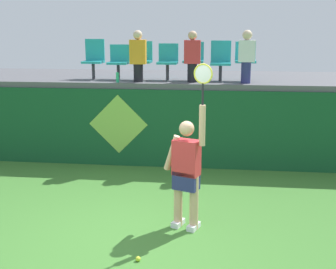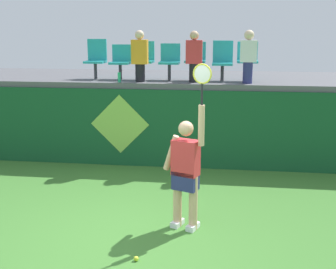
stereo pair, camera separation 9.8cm
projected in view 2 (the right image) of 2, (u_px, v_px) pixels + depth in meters
name	position (u px, v px, depth m)	size (l,w,h in m)	color
ground_plane	(131.00, 240.00, 6.36)	(40.00, 40.00, 0.00)	#3D752D
court_back_wall	(166.00, 128.00, 9.60)	(10.52, 0.20, 1.67)	#144C28
spectator_platform	(174.00, 79.00, 10.83)	(10.52, 3.08, 0.12)	#56565B
tennis_player	(186.00, 169.00, 6.55)	(0.72, 0.38, 2.45)	white
tennis_ball	(136.00, 259.00, 5.78)	(0.07, 0.07, 0.07)	#D1E533
water_bottle	(119.00, 77.00, 9.57)	(0.07, 0.07, 0.21)	#26B272
stadium_chair_0	(96.00, 57.00, 10.19)	(0.44, 0.42, 0.89)	#38383D
stadium_chair_1	(121.00, 60.00, 10.12)	(0.44, 0.42, 0.77)	#38383D
stadium_chair_2	(144.00, 58.00, 10.04)	(0.44, 0.42, 0.84)	#38383D
stadium_chair_3	(170.00, 60.00, 9.97)	(0.44, 0.42, 0.79)	#38383D
stadium_chair_4	(195.00, 58.00, 9.89)	(0.44, 0.42, 0.83)	#38383D
stadium_chair_5	(223.00, 59.00, 9.83)	(0.44, 0.42, 0.86)	#38383D
stadium_chair_6	(247.00, 59.00, 9.74)	(0.44, 0.42, 0.84)	#38383D
spectator_0	(194.00, 56.00, 9.49)	(0.34, 0.20, 1.07)	black
spectator_1	(140.00, 55.00, 9.57)	(0.34, 0.20, 1.08)	black
spectator_2	(248.00, 55.00, 9.30)	(0.34, 0.21, 1.09)	navy
wall_signage_mount	(121.00, 165.00, 9.82)	(1.27, 0.01, 1.55)	#144C28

